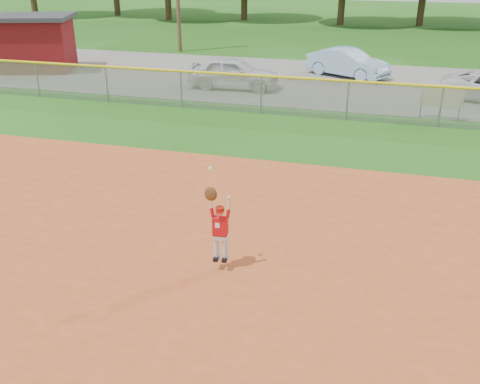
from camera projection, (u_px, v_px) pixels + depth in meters
The scene contains 9 objects.
ground at pixel (164, 232), 12.44m from camera, with size 120.00×120.00×0.00m, color #205714.
clay_infield at pixel (101, 308), 9.80m from camera, with size 24.00×16.00×0.04m, color #AC471F.
parking_strip at pixel (288, 80), 26.45m from camera, with size 44.00×10.00×0.03m, color slate.
car_white_a at pixel (234, 73), 24.58m from camera, with size 1.68×4.17×1.42m, color silver.
car_blue at pixel (347, 63), 26.79m from camera, with size 1.46×4.18×1.38m, color #8DB2D3.
utility_shed at pixel (37, 43), 27.87m from camera, with size 4.51×3.96×2.85m.
sponsor_sign at pixel (442, 97), 20.01m from camera, with size 1.54×0.23×1.38m.
outfield_fence at pixel (261, 92), 20.83m from camera, with size 40.06×0.10×1.55m.
ballplayer at pixel (219, 225), 10.55m from camera, with size 0.53×0.24×2.03m.
Camera 1 is at (4.56, -10.06, 6.07)m, focal length 40.00 mm.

